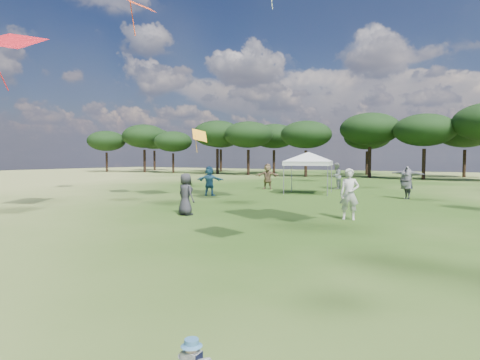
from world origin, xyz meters
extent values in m
cylinder|color=black|center=(-49.10, 43.01, 1.55)|extent=(0.35, 0.35, 3.09)
ellipsoid|color=black|center=(-49.10, 43.01, 4.95)|extent=(6.01, 6.01, 3.24)
cylinder|color=black|center=(-42.82, 45.10, 1.76)|extent=(0.40, 0.40, 3.51)
ellipsoid|color=black|center=(-42.82, 45.10, 5.62)|extent=(6.82, 6.82, 3.68)
cylinder|color=black|center=(-36.96, 45.10, 1.46)|extent=(0.33, 0.33, 2.92)
ellipsoid|color=black|center=(-36.96, 45.10, 4.67)|extent=(5.67, 5.67, 3.06)
cylinder|color=black|center=(-29.06, 45.29, 1.75)|extent=(0.40, 0.40, 3.49)
ellipsoid|color=black|center=(-29.06, 45.29, 5.59)|extent=(6.79, 6.79, 3.66)
cylinder|color=black|center=(-23.92, 45.02, 1.66)|extent=(0.38, 0.38, 3.32)
ellipsoid|color=black|center=(-23.92, 45.02, 5.31)|extent=(6.44, 6.44, 3.47)
cylinder|color=black|center=(-15.51, 44.30, 1.57)|extent=(0.36, 0.36, 3.14)
ellipsoid|color=black|center=(-15.51, 44.30, 5.03)|extent=(6.11, 6.11, 3.29)
cylinder|color=black|center=(-8.39, 45.81, 1.73)|extent=(0.40, 0.40, 3.46)
ellipsoid|color=black|center=(-8.39, 45.81, 5.54)|extent=(6.73, 6.73, 3.63)
cylinder|color=black|center=(-2.58, 44.63, 1.61)|extent=(0.37, 0.37, 3.21)
ellipsoid|color=black|center=(-2.58, 44.63, 5.14)|extent=(6.24, 6.24, 3.36)
cylinder|color=black|center=(-48.93, 53.79, 1.78)|extent=(0.41, 0.41, 3.56)
ellipsoid|color=black|center=(-48.93, 53.79, 5.70)|extent=(6.92, 6.92, 3.73)
cylinder|color=black|center=(-34.09, 53.56, 1.81)|extent=(0.41, 0.41, 3.62)
ellipsoid|color=black|center=(-34.09, 53.56, 5.80)|extent=(7.03, 7.03, 3.79)
cylinder|color=black|center=(-23.40, 51.57, 1.68)|extent=(0.39, 0.39, 3.37)
ellipsoid|color=black|center=(-23.40, 51.57, 5.39)|extent=(6.54, 6.54, 3.53)
cylinder|color=black|center=(-10.52, 53.31, 1.56)|extent=(0.36, 0.36, 3.11)
ellipsoid|color=black|center=(-10.52, 53.31, 4.98)|extent=(6.05, 6.05, 3.26)
cylinder|color=black|center=(0.83, 52.52, 1.60)|extent=(0.37, 0.37, 3.20)
ellipsoid|color=black|center=(0.83, 52.52, 5.12)|extent=(6.21, 6.21, 3.35)
cylinder|color=gray|center=(-7.76, 21.54, 0.99)|extent=(0.06, 0.06, 1.97)
cylinder|color=gray|center=(-5.18, 22.15, 0.99)|extent=(0.06, 0.06, 1.97)
cylinder|color=gray|center=(-8.38, 24.12, 0.99)|extent=(0.06, 0.06, 1.97)
cylinder|color=gray|center=(-5.80, 24.74, 0.99)|extent=(0.06, 0.06, 1.97)
cube|color=silver|center=(-6.78, 23.14, 1.92)|extent=(3.39, 3.39, 0.25)
pyramid|color=silver|center=(-6.78, 23.14, 2.65)|extent=(5.57, 5.57, 0.60)
cylinder|color=white|center=(0.16, 2.26, 0.24)|extent=(0.07, 0.19, 0.12)
sphere|color=#E0B293|center=(0.28, 2.21, 0.37)|extent=(0.13, 0.13, 0.13)
cone|color=#539FC3|center=(0.28, 2.21, 0.41)|extent=(0.22, 0.22, 0.02)
cylinder|color=#539FC3|center=(0.28, 2.21, 0.44)|extent=(0.15, 0.15, 0.06)
imported|color=#B8B4AD|center=(-1.46, 13.78, 0.95)|extent=(0.78, 0.61, 1.90)
imported|color=#295A7B|center=(-11.33, 18.69, 0.89)|extent=(1.74, 0.98, 1.78)
imported|color=brown|center=(-10.65, 24.97, 0.93)|extent=(1.80, 1.07, 1.85)
imported|color=silver|center=(-6.36, 27.49, 0.96)|extent=(0.78, 0.97, 1.92)
imported|color=#535157|center=(-0.86, 22.73, 0.91)|extent=(2.21, 1.69, 1.81)
imported|color=#2A292E|center=(-7.36, 11.54, 0.84)|extent=(0.92, 0.72, 1.67)
plane|color=#FE4515|center=(-11.43, 13.28, 9.53)|extent=(2.05, 2.30, 1.05)
plane|color=red|center=(-12.83, 7.94, 6.78)|extent=(2.76, 2.88, 1.27)
plane|color=#FFA21A|center=(-15.97, 23.87, 4.00)|extent=(1.62, 1.95, 1.19)
camera|label=1|loc=(2.75, -0.90, 2.30)|focal=30.00mm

